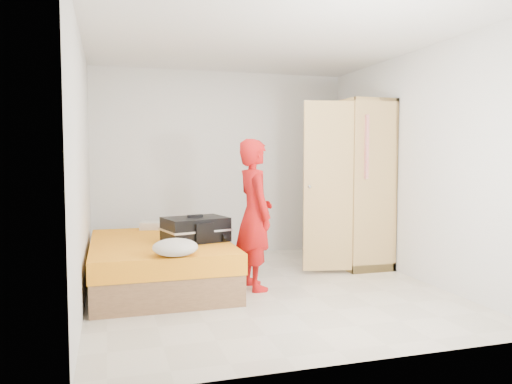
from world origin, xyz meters
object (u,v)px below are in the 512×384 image
object	(u,v)px
suitcase	(196,229)
round_cushion	(175,247)
bed	(160,263)
wardrobe	(351,188)
person	(255,214)

from	to	relation	value
suitcase	round_cushion	world-z (taller)	suitcase
bed	wardrobe	bearing A→B (deg)	9.73
bed	person	distance (m)	1.17
person	round_cushion	world-z (taller)	person
bed	suitcase	world-z (taller)	suitcase
bed	suitcase	xyz separation A→B (m)	(0.37, -0.16, 0.37)
person	suitcase	distance (m)	0.66
bed	person	xyz separation A→B (m)	(0.96, -0.39, 0.54)
wardrobe	suitcase	distance (m)	2.24
bed	wardrobe	distance (m)	2.65
suitcase	round_cushion	bearing A→B (deg)	-126.88
wardrobe	person	xyz separation A→B (m)	(-1.54, -0.82, -0.21)
wardrobe	round_cushion	distance (m)	2.81
round_cushion	suitcase	bearing A→B (deg)	67.14
person	wardrobe	bearing A→B (deg)	-65.43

